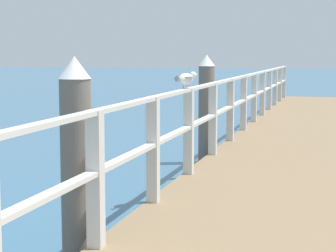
{
  "coord_description": "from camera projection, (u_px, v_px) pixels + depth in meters",
  "views": [
    {
      "loc": [
        0.55,
        -0.57,
        1.96
      ],
      "look_at": [
        -1.99,
        8.66,
        0.84
      ],
      "focal_mm": 66.48,
      "sensor_mm": 36.0,
      "label": 1
    }
  ],
  "objects": [
    {
      "name": "pier_deck",
      "position": [
        307.0,
        147.0,
        11.74
      ],
      "size": [
        2.82,
        22.64,
        0.38
      ],
      "primitive_type": "cube",
      "color": "#846B4C",
      "rests_on": "ground_plane"
    },
    {
      "name": "pier_railing",
      "position": [
        238.0,
        99.0,
        11.99
      ],
      "size": [
        0.12,
        21.16,
        1.13
      ],
      "color": "beige",
      "rests_on": "pier_deck"
    },
    {
      "name": "dock_piling_near",
      "position": [
        76.0,
        163.0,
        5.58
      ],
      "size": [
        0.29,
        0.29,
        1.93
      ],
      "color": "#6B6056",
      "rests_on": "ground_plane"
    },
    {
      "name": "dock_piling_far",
      "position": [
        206.0,
        109.0,
        11.03
      ],
      "size": [
        0.29,
        0.29,
        1.93
      ],
      "color": "#6B6056",
      "rests_on": "ground_plane"
    },
    {
      "name": "seagull_foreground",
      "position": [
        186.0,
        78.0,
        7.89
      ],
      "size": [
        0.24,
        0.46,
        0.21
      ],
      "rotation": [
        0.0,
        0.0,
        5.96
      ],
      "color": "white",
      "rests_on": "pier_railing"
    }
  ]
}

